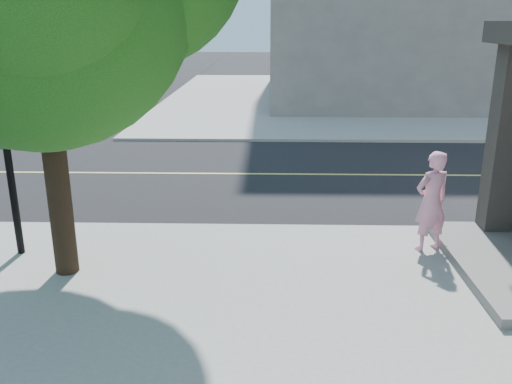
{
  "coord_description": "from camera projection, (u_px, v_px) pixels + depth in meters",
  "views": [
    {
      "loc": [
        5.01,
        -11.19,
        4.43
      ],
      "look_at": [
        4.76,
        -1.35,
        1.3
      ],
      "focal_mm": 37.96,
      "sensor_mm": 36.0,
      "label": 1
    }
  ],
  "objects": [
    {
      "name": "sidewalk_ne",
      "position": [
        412.0,
        97.0,
        32.25
      ],
      "size": [
        29.0,
        25.0,
        0.12
      ],
      "primitive_type": "cube",
      "color": "gray",
      "rests_on": "ground"
    },
    {
      "name": "ground",
      "position": [
        46.0,
        227.0,
        12.12
      ],
      "size": [
        140.0,
        140.0,
        0.0
      ],
      "primitive_type": "plane",
      "color": "black",
      "rests_on": "ground"
    },
    {
      "name": "man_on_phone",
      "position": [
        431.0,
        201.0,
        10.37
      ],
      "size": [
        0.85,
        0.72,
        1.99
      ],
      "primitive_type": "imported",
      "rotation": [
        0.0,
        0.0,
        3.53
      ],
      "color": "pink",
      "rests_on": "sidewalk_se"
    },
    {
      "name": "road_ew",
      "position": [
        104.0,
        173.0,
        16.41
      ],
      "size": [
        140.0,
        9.0,
        0.01
      ],
      "primitive_type": "cube",
      "color": "black",
      "rests_on": "ground"
    }
  ]
}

